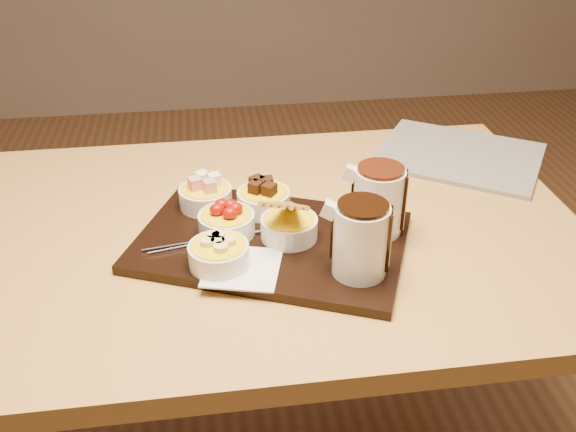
{
  "coord_description": "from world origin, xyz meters",
  "views": [
    {
      "loc": [
        -0.09,
        -1.01,
        1.39
      ],
      "look_at": [
        0.04,
        -0.07,
        0.81
      ],
      "focal_mm": 40.0,
      "sensor_mm": 36.0,
      "label": 1
    }
  ],
  "objects": [
    {
      "name": "dining_table",
      "position": [
        0.0,
        0.0,
        0.65
      ],
      "size": [
        1.2,
        0.8,
        0.75
      ],
      "color": "tan",
      "rests_on": "ground"
    },
    {
      "name": "pitcher_dark_chocolate",
      "position": [
        0.14,
        -0.19,
        0.83
      ],
      "size": [
        0.11,
        0.11,
        0.12
      ],
      "primitive_type": "cylinder",
      "rotation": [
        0.0,
        0.0,
        -0.4
      ],
      "color": "silver",
      "rests_on": "serving_board"
    },
    {
      "name": "napkin",
      "position": [
        -0.05,
        -0.15,
        0.77
      ],
      "size": [
        0.15,
        0.15,
        0.0
      ],
      "primitive_type": "cube",
      "rotation": [
        0.0,
        0.0,
        -0.26
      ],
      "color": "white",
      "rests_on": "serving_board"
    },
    {
      "name": "newspaper",
      "position": [
        0.47,
        0.23,
        0.76
      ],
      "size": [
        0.44,
        0.42,
        0.01
      ],
      "primitive_type": "cube",
      "rotation": [
        0.0,
        0.0,
        -0.58
      ],
      "color": "beige",
      "rests_on": "dining_table"
    },
    {
      "name": "bowl_bananas",
      "position": [
        -0.08,
        -0.14,
        0.79
      ],
      "size": [
        0.1,
        0.1,
        0.04
      ],
      "primitive_type": "cylinder",
      "color": "white",
      "rests_on": "serving_board"
    },
    {
      "name": "pitcher_milk_chocolate",
      "position": [
        0.2,
        -0.07,
        0.83
      ],
      "size": [
        0.11,
        0.11,
        0.12
      ],
      "primitive_type": "cylinder",
      "rotation": [
        0.0,
        0.0,
        -0.4
      ],
      "color": "silver",
      "rests_on": "serving_board"
    },
    {
      "name": "bowl_marshmallows",
      "position": [
        -0.1,
        0.06,
        0.79
      ],
      "size": [
        0.1,
        0.1,
        0.04
      ],
      "primitive_type": "cylinder",
      "color": "white",
      "rests_on": "serving_board"
    },
    {
      "name": "bowl_cake",
      "position": [
        0.01,
        0.03,
        0.79
      ],
      "size": [
        0.1,
        0.1,
        0.04
      ],
      "primitive_type": "cylinder",
      "color": "white",
      "rests_on": "serving_board"
    },
    {
      "name": "bowl_biscotti",
      "position": [
        0.04,
        -0.07,
        0.79
      ],
      "size": [
        0.1,
        0.1,
        0.04
      ],
      "primitive_type": "cylinder",
      "color": "white",
      "rests_on": "serving_board"
    },
    {
      "name": "fondue_skewers",
      "position": [
        -0.08,
        -0.06,
        0.77
      ],
      "size": [
        0.07,
        0.26,
        0.01
      ],
      "primitive_type": null,
      "rotation": [
        0.0,
        0.0,
        -1.41
      ],
      "color": "silver",
      "rests_on": "serving_board"
    },
    {
      "name": "bowl_strawberries",
      "position": [
        -0.06,
        -0.04,
        0.79
      ],
      "size": [
        0.1,
        0.1,
        0.04
      ],
      "primitive_type": "cylinder",
      "color": "white",
      "rests_on": "serving_board"
    },
    {
      "name": "serving_board",
      "position": [
        0.01,
        -0.07,
        0.76
      ],
      "size": [
        0.54,
        0.45,
        0.02
      ],
      "primitive_type": "cube",
      "rotation": [
        0.0,
        0.0,
        -0.4
      ],
      "color": "black",
      "rests_on": "dining_table"
    }
  ]
}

